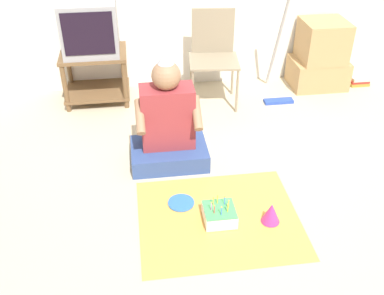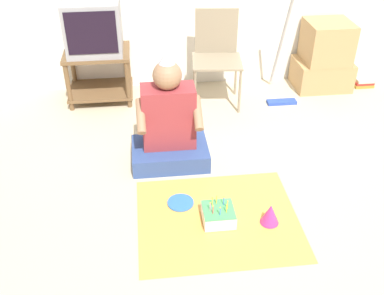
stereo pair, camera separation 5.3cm
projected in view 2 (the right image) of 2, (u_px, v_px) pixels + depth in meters
The scene contains 12 objects.
ground_plane at pixel (268, 204), 3.10m from camera, with size 16.00×16.00×0.00m, color beige.
tv_stand at pixel (99, 71), 4.25m from camera, with size 0.60×0.48×0.49m.
tv at pixel (93, 26), 4.01m from camera, with size 0.49×0.47×0.47m.
folding_chair at pixel (217, 51), 4.12m from camera, with size 0.48×0.45×0.85m.
cardboard_box_stack at pixel (324, 57), 4.45m from camera, with size 0.54×0.42×0.67m.
dust_mop at pixel (282, 69), 4.24m from camera, with size 0.28×0.48×1.09m.
book_pile at pixel (364, 83), 4.61m from camera, with size 0.20×0.13×0.08m.
person_seated at pixel (169, 126), 3.37m from camera, with size 0.58×0.40×0.89m.
party_cloth at pixel (218, 219), 2.98m from camera, with size 1.06×0.90×0.01m.
birthday_cake at pixel (218, 215), 2.93m from camera, with size 0.21×0.21×0.17m.
party_hat_blue at pixel (270, 214), 2.91m from camera, with size 0.12×0.12×0.14m.
paper_plate at pixel (181, 203), 3.10m from camera, with size 0.18×0.18×0.01m.
Camera 2 is at (-0.80, -2.28, 2.06)m, focal length 42.00 mm.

